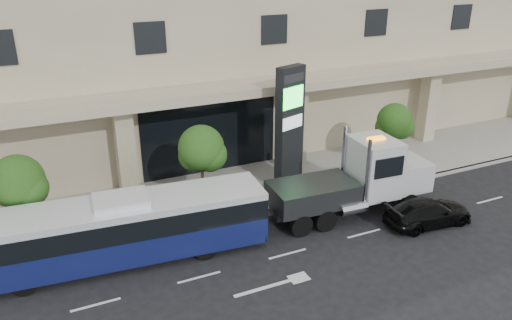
{
  "coord_description": "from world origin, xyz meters",
  "views": [
    {
      "loc": [
        -8.88,
        -17.47,
        11.99
      ],
      "look_at": [
        0.12,
        2.0,
        3.03
      ],
      "focal_mm": 35.0,
      "sensor_mm": 36.0,
      "label": 1
    }
  ],
  "objects_px": {
    "city_bus": "(124,229)",
    "black_sedan": "(428,212)",
    "tow_truck": "(358,180)",
    "signage_pylon": "(290,128)"
  },
  "relations": [
    {
      "from": "city_bus",
      "to": "black_sedan",
      "type": "height_order",
      "value": "city_bus"
    },
    {
      "from": "black_sedan",
      "to": "signage_pylon",
      "type": "bearing_deg",
      "value": 38.32
    },
    {
      "from": "city_bus",
      "to": "black_sedan",
      "type": "bearing_deg",
      "value": -7.39
    },
    {
      "from": "city_bus",
      "to": "black_sedan",
      "type": "relative_size",
      "value": 2.74
    },
    {
      "from": "tow_truck",
      "to": "black_sedan",
      "type": "xyz_separation_m",
      "value": [
        2.41,
        -2.41,
        -1.11
      ]
    },
    {
      "from": "city_bus",
      "to": "signage_pylon",
      "type": "distance_m",
      "value": 10.15
    },
    {
      "from": "city_bus",
      "to": "signage_pylon",
      "type": "xyz_separation_m",
      "value": [
        9.41,
        3.26,
        1.99
      ]
    },
    {
      "from": "city_bus",
      "to": "tow_truck",
      "type": "bearing_deg",
      "value": 2.06
    },
    {
      "from": "tow_truck",
      "to": "black_sedan",
      "type": "distance_m",
      "value": 3.59
    },
    {
      "from": "signage_pylon",
      "to": "black_sedan",
      "type": "bearing_deg",
      "value": -75.38
    }
  ]
}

